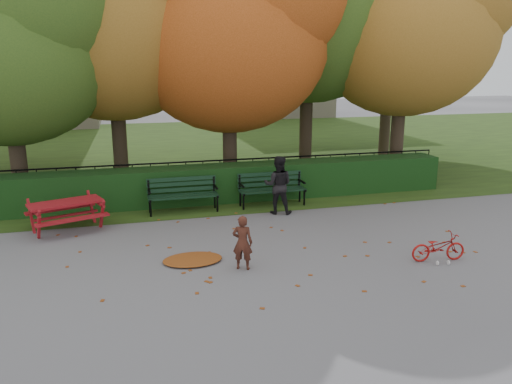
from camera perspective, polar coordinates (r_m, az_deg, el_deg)
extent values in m
plane|color=slate|center=(9.98, 1.88, -7.48)|extent=(90.00, 90.00, 0.00)
plane|color=#203312|center=(23.31, -8.27, 5.00)|extent=(90.00, 90.00, 0.00)
cube|color=#B7A98F|center=(35.62, -26.75, 18.95)|extent=(10.00, 7.00, 15.00)
cube|color=#B7A98F|center=(38.46, 1.13, 17.69)|extent=(9.00, 6.00, 12.00)
cube|color=black|center=(14.00, -3.49, 1.04)|extent=(13.00, 0.90, 1.00)
cube|color=black|center=(14.86, -4.10, 0.14)|extent=(14.00, 0.04, 0.04)
cube|color=black|center=(14.67, -4.16, 3.63)|extent=(14.00, 0.04, 0.04)
cylinder|color=black|center=(14.51, -15.83, 0.99)|extent=(0.03, 0.03, 1.00)
cylinder|color=black|center=(14.77, -4.13, 1.72)|extent=(0.03, 0.03, 1.00)
cylinder|color=black|center=(15.60, 6.75, 2.34)|extent=(0.03, 0.03, 1.00)
cylinder|color=black|center=(17.20, 17.66, 2.88)|extent=(0.03, 0.03, 1.00)
cylinder|color=#31251B|center=(15.10, -25.56, 3.78)|extent=(0.44, 0.44, 2.62)
ellipsoid|color=#32521B|center=(14.92, -26.74, 14.45)|extent=(5.60, 5.60, 5.04)
cylinder|color=#31251B|center=(16.00, -15.35, 6.14)|extent=(0.44, 0.44, 3.15)
ellipsoid|color=#8B5B19|center=(15.90, -16.18, 18.25)|extent=(6.40, 6.40, 5.76)
cylinder|color=#31251B|center=(15.57, -3.02, 5.76)|extent=(0.44, 0.44, 2.80)
ellipsoid|color=#943D0D|center=(15.41, -3.17, 16.86)|extent=(6.00, 6.00, 5.40)
cylinder|color=#31251B|center=(17.61, 5.73, 7.85)|extent=(0.44, 0.44, 3.50)
ellipsoid|color=#32521B|center=(17.60, 6.04, 20.07)|extent=(6.80, 6.80, 6.12)
cylinder|color=#31251B|center=(17.48, 15.84, 6.46)|extent=(0.44, 0.44, 2.97)
ellipsoid|color=#8B5B19|center=(17.36, 16.58, 16.93)|extent=(5.80, 5.80, 5.22)
cylinder|color=#31251B|center=(21.80, 14.58, 8.22)|extent=(0.44, 0.44, 3.15)
ellipsoid|color=#32521B|center=(21.73, 15.15, 17.10)|extent=(6.00, 6.00, 5.40)
cube|color=black|center=(12.78, -8.21, -0.65)|extent=(1.80, 0.12, 0.04)
cube|color=black|center=(12.95, -8.31, -0.45)|extent=(1.80, 0.12, 0.04)
cube|color=black|center=(13.13, -8.41, -0.26)|extent=(1.80, 0.12, 0.04)
cube|color=black|center=(13.19, -8.47, 0.30)|extent=(1.80, 0.05, 0.10)
cube|color=black|center=(13.15, -8.50, 0.94)|extent=(1.80, 0.05, 0.10)
cube|color=black|center=(13.12, -8.52, 1.49)|extent=(1.80, 0.05, 0.10)
cube|color=black|center=(12.89, -12.06, -0.78)|extent=(0.05, 0.55, 0.06)
cube|color=black|center=(13.10, -12.18, 0.47)|extent=(0.05, 0.05, 0.41)
cylinder|color=black|center=(12.77, -11.96, -1.85)|extent=(0.05, 0.05, 0.44)
cylinder|color=black|center=(13.12, -12.06, -1.43)|extent=(0.05, 0.05, 0.44)
cube|color=black|center=(12.86, -12.11, 0.10)|extent=(0.05, 0.45, 0.04)
cube|color=black|center=(13.08, -4.61, -0.29)|extent=(0.05, 0.55, 0.06)
cube|color=black|center=(13.28, -4.85, 0.93)|extent=(0.05, 0.05, 0.41)
cylinder|color=black|center=(12.96, -4.45, -1.34)|extent=(0.05, 0.05, 0.44)
cylinder|color=black|center=(13.30, -4.74, -0.94)|extent=(0.05, 0.05, 0.44)
cube|color=black|center=(13.05, -4.65, 0.58)|extent=(0.05, 0.45, 0.04)
cube|color=black|center=(13.26, 2.12, 0.05)|extent=(1.80, 0.12, 0.04)
cube|color=black|center=(13.43, 1.90, 0.23)|extent=(1.80, 0.12, 0.04)
cube|color=black|center=(13.60, 1.67, 0.40)|extent=(1.80, 0.12, 0.04)
cube|color=black|center=(13.66, 1.57, 0.94)|extent=(1.80, 0.05, 0.10)
cube|color=black|center=(13.62, 1.57, 1.55)|extent=(1.80, 0.05, 0.10)
cube|color=black|center=(13.59, 1.58, 2.09)|extent=(1.80, 0.05, 0.10)
cube|color=black|center=(13.22, -1.63, -0.09)|extent=(0.05, 0.55, 0.06)
cube|color=black|center=(13.42, -1.91, 1.12)|extent=(0.05, 0.05, 0.41)
cylinder|color=black|center=(13.10, -1.44, -1.13)|extent=(0.05, 0.05, 0.44)
cylinder|color=black|center=(13.44, -1.80, -0.73)|extent=(0.05, 0.05, 0.44)
cube|color=black|center=(13.19, -1.66, 0.77)|extent=(0.05, 0.45, 0.04)
cube|color=black|center=(13.70, 5.30, 0.37)|extent=(0.05, 0.55, 0.06)
cube|color=black|center=(13.90, 4.93, 1.53)|extent=(0.05, 0.05, 0.41)
cylinder|color=black|center=(13.59, 5.54, -0.62)|extent=(0.05, 0.05, 0.44)
cylinder|color=black|center=(13.92, 5.02, -0.26)|extent=(0.05, 0.05, 0.44)
cube|color=black|center=(13.68, 5.29, 1.20)|extent=(0.05, 0.45, 0.04)
cube|color=maroon|center=(12.18, -20.94, -1.17)|extent=(1.72, 1.16, 0.05)
cube|color=maroon|center=(11.76, -20.18, -2.98)|extent=(1.57, 0.75, 0.04)
cube|color=maroon|center=(12.75, -21.43, -1.79)|extent=(1.57, 0.75, 0.04)
cube|color=maroon|center=(11.75, -23.56, -3.49)|extent=(0.20, 0.45, 0.77)
cube|color=maroon|center=(12.50, -24.31, -2.55)|extent=(0.20, 0.45, 0.77)
cube|color=maroon|center=(12.07, -24.06, -1.96)|extent=(0.45, 1.14, 0.05)
cube|color=maroon|center=(12.07, -17.19, -2.48)|extent=(0.20, 0.45, 0.77)
cube|color=maroon|center=(12.80, -18.30, -1.62)|extent=(0.20, 0.45, 0.77)
cube|color=maroon|center=(12.37, -17.84, -1.02)|extent=(0.45, 1.14, 0.05)
cube|color=maroon|center=(12.26, -20.82, -2.52)|extent=(1.34, 0.53, 0.05)
ellipsoid|color=#6A2E0F|center=(9.85, -7.26, -7.65)|extent=(1.39, 1.20, 0.08)
imported|color=#441F15|center=(9.26, -1.56, -5.80)|extent=(0.45, 0.38, 1.04)
imported|color=black|center=(12.69, 2.55, 0.81)|extent=(0.88, 0.79, 1.49)
imported|color=#A0120E|center=(10.34, 20.11, -5.93)|extent=(1.11, 0.50, 0.56)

